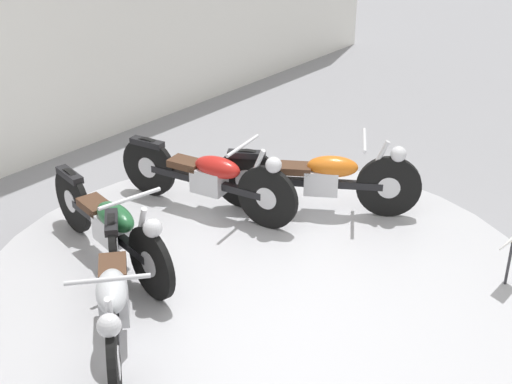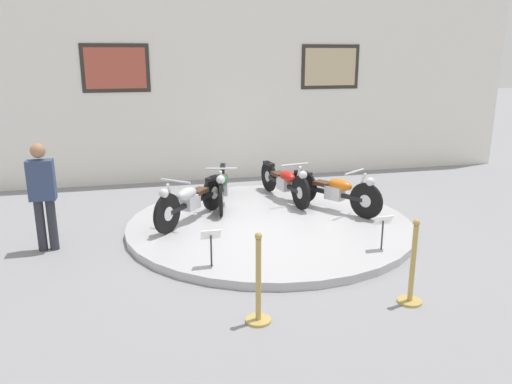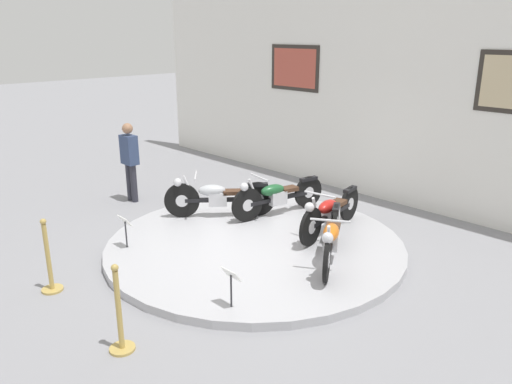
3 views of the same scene
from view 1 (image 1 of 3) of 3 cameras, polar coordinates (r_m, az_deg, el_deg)
name	(u,v)px [view 1 (image 1 of 3)]	position (r m, az deg, el deg)	size (l,w,h in m)	color
ground_plane	(261,291)	(5.98, 0.39, -7.91)	(60.00, 60.00, 0.00)	gray
display_platform	(261,285)	(5.95, 0.39, -7.43)	(4.69, 4.69, 0.12)	#ADADB2
motorcycle_silver	(113,297)	(5.15, -11.34, -8.20)	(1.32, 1.54, 0.79)	black
motorcycle_green	(111,224)	(6.06, -11.53, -2.54)	(0.57, 1.93, 0.78)	black
motorcycle_red	(209,176)	(6.77, -3.77, 1.30)	(0.54, 1.94, 0.78)	black
motorcycle_orange	(322,177)	(6.77, 5.29, 1.24)	(1.10, 1.68, 0.78)	black
info_placard_front_centre	(512,245)	(6.01, 19.82, -4.01)	(0.26, 0.11, 0.51)	#333338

